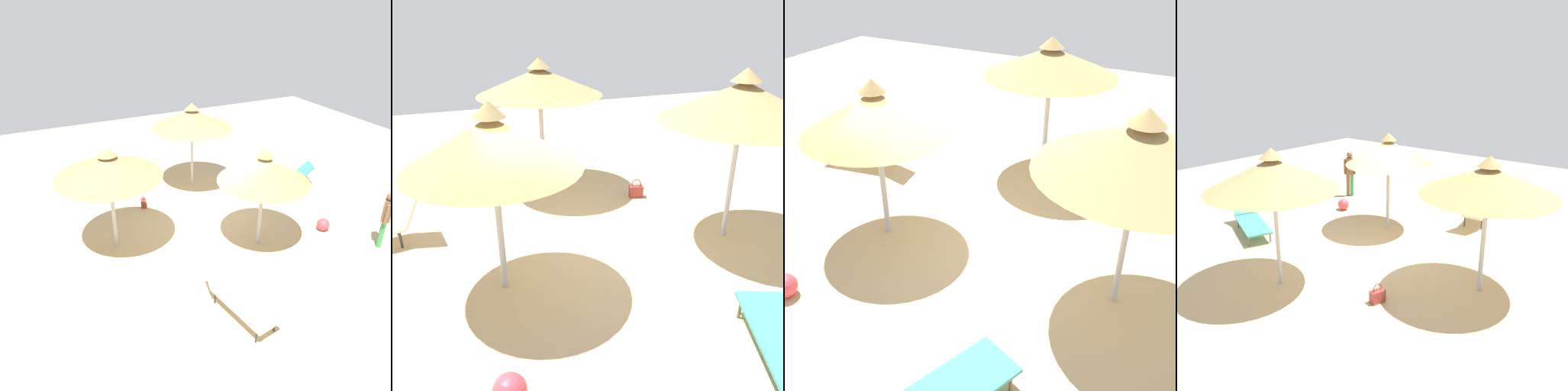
{
  "view_description": "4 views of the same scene",
  "coord_description": "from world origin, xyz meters",
  "views": [
    {
      "loc": [
        -8.35,
        5.16,
        6.31
      ],
      "look_at": [
        0.39,
        0.91,
        1.1
      ],
      "focal_mm": 35.46,
      "sensor_mm": 36.0,
      "label": 1
    },
    {
      "loc": [
        -1.67,
        -5.65,
        3.87
      ],
      "look_at": [
        0.46,
        0.03,
        1.11
      ],
      "focal_mm": 38.1,
      "sensor_mm": 36.0,
      "label": 2
    },
    {
      "loc": [
        3.75,
        -5.85,
        4.95
      ],
      "look_at": [
        0.58,
        0.16,
        0.92
      ],
      "focal_mm": 43.59,
      "sensor_mm": 36.0,
      "label": 3
    },
    {
      "loc": [
        7.87,
        6.24,
        4.51
      ],
      "look_at": [
        0.26,
        0.11,
        1.4
      ],
      "focal_mm": 36.89,
      "sensor_mm": 36.0,
      "label": 4
    }
  ],
  "objects": [
    {
      "name": "ground",
      "position": [
        0.0,
        0.0,
        -0.05
      ],
      "size": [
        24.0,
        24.0,
        0.1
      ],
      "primitive_type": "cube",
      "color": "tan"
    },
    {
      "name": "person_standing_edge",
      "position": [
        -2.64,
        -3.3,
        0.93
      ],
      "size": [
        0.32,
        0.37,
        1.65
      ],
      "color": "#338C4C",
      "rests_on": "ground"
    },
    {
      "name": "lounge_chair_front",
      "position": [
        -2.96,
        1.57,
        0.44
      ],
      "size": [
        2.02,
        0.91,
        1.03
      ],
      "color": "silver",
      "rests_on": "ground"
    },
    {
      "name": "parasol_umbrella_center",
      "position": [
        0.55,
        3.26,
        2.41
      ],
      "size": [
        2.75,
        2.75,
        2.91
      ],
      "color": "#B2B2B7",
      "rests_on": "ground"
    },
    {
      "name": "lounge_chair_far_left",
      "position": [
        1.7,
        -3.24,
        0.37
      ],
      "size": [
        1.46,
        2.3,
        0.78
      ],
      "color": "teal",
      "rests_on": "ground"
    },
    {
      "name": "parasol_umbrella_near_left",
      "position": [
        3.04,
        -0.24,
        2.48
      ],
      "size": [
        2.73,
        2.73,
        3.01
      ],
      "color": "#B2B2B7",
      "rests_on": "ground"
    },
    {
      "name": "parasol_umbrella_back",
      "position": [
        -1.03,
        -0.36,
        2.26
      ],
      "size": [
        2.42,
        2.42,
        2.81
      ],
      "color": "#B2B2B7",
      "rests_on": "ground"
    },
    {
      "name": "handbag",
      "position": [
        2.3,
        1.88,
        0.14
      ],
      "size": [
        0.33,
        0.25,
        0.42
      ],
      "color": "maroon",
      "rests_on": "ground"
    },
    {
      "name": "beach_ball",
      "position": [
        -1.35,
        -2.44,
        0.19
      ],
      "size": [
        0.37,
        0.37,
        0.37
      ],
      "primitive_type": "sphere",
      "color": "#D83F4C",
      "rests_on": "ground"
    }
  ]
}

